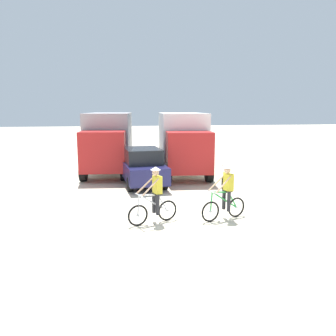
{
  "coord_description": "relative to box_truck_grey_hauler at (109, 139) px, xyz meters",
  "views": [
    {
      "loc": [
        -2.24,
        -10.77,
        3.6
      ],
      "look_at": [
        -0.03,
        3.21,
        1.1
      ],
      "focal_mm": 36.04,
      "sensor_mm": 36.0,
      "label": 1
    }
  ],
  "objects": [
    {
      "name": "ground_plane",
      "position": [
        2.58,
        -8.91,
        -1.87
      ],
      "size": [
        120.0,
        120.0,
        0.0
      ],
      "primitive_type": "plane",
      "color": "beige"
    },
    {
      "name": "box_truck_grey_hauler",
      "position": [
        0.0,
        0.0,
        0.0
      ],
      "size": [
        2.95,
        6.93,
        3.35
      ],
      "color": "#9E9EA3",
      "rests_on": "ground"
    },
    {
      "name": "box_truck_avon_van",
      "position": [
        4.13,
        -0.98,
        0.0
      ],
      "size": [
        2.89,
        6.92,
        3.35
      ],
      "color": "white",
      "rests_on": "ground"
    },
    {
      "name": "sedan_parked",
      "position": [
        1.6,
        -3.85,
        -0.99
      ],
      "size": [
        2.16,
        4.35,
        1.76
      ],
      "color": "#1E1E4C",
      "rests_on": "ground"
    },
    {
      "name": "cyclist_orange_shirt",
      "position": [
        1.53,
        -9.44,
        -1.03
      ],
      "size": [
        1.64,
        0.75,
        1.82
      ],
      "color": "black",
      "rests_on": "ground"
    },
    {
      "name": "cyclist_cowboy_hat",
      "position": [
        3.87,
        -9.43,
        -1.03
      ],
      "size": [
        1.66,
        0.72,
        1.82
      ],
      "color": "black",
      "rests_on": "ground"
    },
    {
      "name": "bicycle_spare",
      "position": [
        5.32,
        -5.04,
        -1.48
      ],
      "size": [
        0.86,
        1.58,
        0.97
      ],
      "color": "black",
      "rests_on": "ground"
    }
  ]
}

